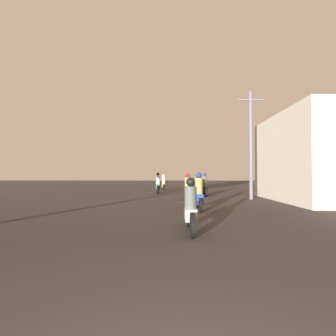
% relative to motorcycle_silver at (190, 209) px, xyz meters
% --- Properties ---
extents(motorcycle_silver, '(0.60, 1.98, 1.43)m').
position_rel_motorcycle_silver_xyz_m(motorcycle_silver, '(0.00, 0.00, 0.00)').
color(motorcycle_silver, black).
rests_on(motorcycle_silver, ground_plane).
extents(motorcycle_blue, '(0.60, 1.97, 1.59)m').
position_rel_motorcycle_silver_xyz_m(motorcycle_blue, '(0.64, 4.14, 0.04)').
color(motorcycle_blue, black).
rests_on(motorcycle_blue, ground_plane).
extents(motorcycle_yellow, '(0.60, 1.94, 1.56)m').
position_rel_motorcycle_silver_xyz_m(motorcycle_yellow, '(0.40, 8.19, 0.03)').
color(motorcycle_yellow, black).
rests_on(motorcycle_yellow, ground_plane).
extents(motorcycle_black, '(0.60, 1.99, 1.62)m').
position_rel_motorcycle_silver_xyz_m(motorcycle_black, '(1.79, 11.36, 0.06)').
color(motorcycle_black, black).
rests_on(motorcycle_black, ground_plane).
extents(motorcycle_green, '(0.60, 2.02, 1.64)m').
position_rel_motorcycle_silver_xyz_m(motorcycle_green, '(-1.60, 13.71, 0.08)').
color(motorcycle_green, black).
rests_on(motorcycle_green, ground_plane).
extents(motorcycle_orange, '(0.60, 1.89, 1.51)m').
position_rel_motorcycle_silver_xyz_m(motorcycle_orange, '(-1.30, 18.12, 0.02)').
color(motorcycle_orange, black).
rests_on(motorcycle_orange, ground_plane).
extents(building_right_near, '(5.28, 7.62, 4.89)m').
position_rel_motorcycle_silver_xyz_m(building_right_near, '(8.02, 7.90, 1.86)').
color(building_right_near, beige).
rests_on(building_right_near, ground_plane).
extents(utility_pole_far, '(1.60, 0.20, 6.50)m').
position_rel_motorcycle_silver_xyz_m(utility_pole_far, '(4.26, 8.83, 2.83)').
color(utility_pole_far, slate).
rests_on(utility_pole_far, ground_plane).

